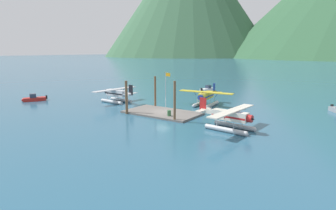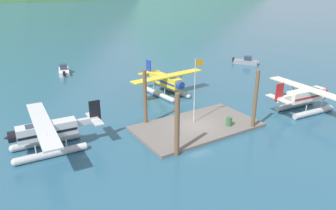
{
  "view_description": "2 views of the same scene",
  "coord_description": "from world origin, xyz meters",
  "px_view_note": "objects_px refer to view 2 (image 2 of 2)",
  "views": [
    {
      "loc": [
        26.14,
        -36.22,
        10.17
      ],
      "look_at": [
        1.39,
        -0.27,
        1.63
      ],
      "focal_mm": 29.67,
      "sensor_mm": 36.0,
      "label": 1
    },
    {
      "loc": [
        -17.56,
        -22.59,
        13.23
      ],
      "look_at": [
        -1.19,
        3.46,
        1.56
      ],
      "focal_mm": 33.61,
      "sensor_mm": 36.0,
      "label": 2
    }
  ],
  "objects_px": {
    "seaplane_silver_port_fwd": "(47,134)",
    "boat_white_open_north": "(64,71)",
    "fuel_drum": "(229,121)",
    "boat_grey_open_east": "(247,61)",
    "seaplane_yellow_bow_right": "(167,83)",
    "flagpole": "(196,84)",
    "seaplane_cream_stbd_aft": "(306,98)"
  },
  "relations": [
    {
      "from": "seaplane_silver_port_fwd",
      "to": "boat_white_open_north",
      "type": "distance_m",
      "value": 26.17
    },
    {
      "from": "fuel_drum",
      "to": "boat_grey_open_east",
      "type": "height_order",
      "value": "boat_grey_open_east"
    },
    {
      "from": "boat_white_open_north",
      "to": "seaplane_yellow_bow_right",
      "type": "bearing_deg",
      "value": -64.48
    },
    {
      "from": "flagpole",
      "to": "seaplane_yellow_bow_right",
      "type": "distance_m",
      "value": 10.14
    },
    {
      "from": "seaplane_yellow_bow_right",
      "to": "boat_grey_open_east",
      "type": "xyz_separation_m",
      "value": [
        21.35,
        6.98,
        -1.09
      ]
    },
    {
      "from": "boat_grey_open_east",
      "to": "seaplane_silver_port_fwd",
      "type": "bearing_deg",
      "value": -159.44
    },
    {
      "from": "seaplane_silver_port_fwd",
      "to": "seaplane_cream_stbd_aft",
      "type": "bearing_deg",
      "value": -12.49
    },
    {
      "from": "boat_grey_open_east",
      "to": "seaplane_yellow_bow_right",
      "type": "bearing_deg",
      "value": -161.91
    },
    {
      "from": "boat_white_open_north",
      "to": "flagpole",
      "type": "bearing_deg",
      "value": -77.75
    },
    {
      "from": "seaplane_yellow_bow_right",
      "to": "seaplane_cream_stbd_aft",
      "type": "xyz_separation_m",
      "value": [
        10.06,
        -13.02,
        0.0
      ]
    },
    {
      "from": "seaplane_cream_stbd_aft",
      "to": "boat_white_open_north",
      "type": "relative_size",
      "value": 2.18
    },
    {
      "from": "flagpole",
      "to": "seaplane_yellow_bow_right",
      "type": "height_order",
      "value": "flagpole"
    },
    {
      "from": "seaplane_yellow_bow_right",
      "to": "seaplane_silver_port_fwd",
      "type": "bearing_deg",
      "value": -156.35
    },
    {
      "from": "flagpole",
      "to": "fuel_drum",
      "type": "xyz_separation_m",
      "value": [
        2.33,
        -2.54,
        -3.6
      ]
    },
    {
      "from": "fuel_drum",
      "to": "seaplane_yellow_bow_right",
      "type": "xyz_separation_m",
      "value": [
        0.25,
        11.95,
        0.84
      ]
    },
    {
      "from": "seaplane_silver_port_fwd",
      "to": "boat_white_open_north",
      "type": "bearing_deg",
      "value": 72.43
    },
    {
      "from": "flagpole",
      "to": "boat_grey_open_east",
      "type": "bearing_deg",
      "value": 34.4
    },
    {
      "from": "flagpole",
      "to": "boat_grey_open_east",
      "type": "relative_size",
      "value": 1.53
    },
    {
      "from": "flagpole",
      "to": "seaplane_silver_port_fwd",
      "type": "relative_size",
      "value": 0.63
    },
    {
      "from": "seaplane_yellow_bow_right",
      "to": "boat_white_open_north",
      "type": "distance_m",
      "value": 19.71
    },
    {
      "from": "fuel_drum",
      "to": "seaplane_yellow_bow_right",
      "type": "distance_m",
      "value": 11.98
    },
    {
      "from": "seaplane_cream_stbd_aft",
      "to": "boat_white_open_north",
      "type": "height_order",
      "value": "seaplane_cream_stbd_aft"
    },
    {
      "from": "seaplane_silver_port_fwd",
      "to": "boat_grey_open_east",
      "type": "height_order",
      "value": "seaplane_silver_port_fwd"
    },
    {
      "from": "seaplane_cream_stbd_aft",
      "to": "boat_grey_open_east",
      "type": "height_order",
      "value": "seaplane_cream_stbd_aft"
    },
    {
      "from": "seaplane_silver_port_fwd",
      "to": "boat_white_open_north",
      "type": "height_order",
      "value": "seaplane_silver_port_fwd"
    },
    {
      "from": "fuel_drum",
      "to": "boat_white_open_north",
      "type": "relative_size",
      "value": 0.18
    },
    {
      "from": "seaplane_cream_stbd_aft",
      "to": "boat_grey_open_east",
      "type": "distance_m",
      "value": 22.99
    },
    {
      "from": "fuel_drum",
      "to": "seaplane_silver_port_fwd",
      "type": "bearing_deg",
      "value": 163.48
    },
    {
      "from": "seaplane_silver_port_fwd",
      "to": "fuel_drum",
      "type": "bearing_deg",
      "value": -16.52
    },
    {
      "from": "seaplane_cream_stbd_aft",
      "to": "boat_grey_open_east",
      "type": "relative_size",
      "value": 2.44
    },
    {
      "from": "fuel_drum",
      "to": "boat_white_open_north",
      "type": "height_order",
      "value": "boat_white_open_north"
    },
    {
      "from": "flagpole",
      "to": "seaplane_silver_port_fwd",
      "type": "xyz_separation_m",
      "value": [
        -13.79,
        2.24,
        -2.76
      ]
    }
  ]
}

